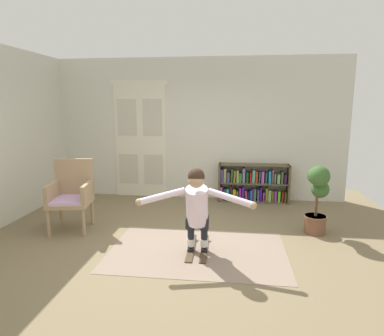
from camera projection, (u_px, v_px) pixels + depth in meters
The scene contains 9 objects.
ground_plane at pixel (179, 246), 4.70m from camera, with size 7.20×7.20×0.00m, color #7A694B.
back_wall at pixel (199, 129), 6.96m from camera, with size 6.00×0.10×2.90m, color beige.
double_door at pixel (140, 139), 7.10m from camera, with size 1.22×0.05×2.45m.
rug at pixel (198, 251), 4.53m from camera, with size 2.37×1.56×0.01m, color gray.
bookshelf at pixel (252, 185), 6.83m from camera, with size 1.43×0.30×0.77m.
wicker_chair at pixel (71, 193), 5.26m from camera, with size 0.69×0.69×1.10m.
potted_plant at pixel (317, 195), 5.06m from camera, with size 0.36×0.46×1.07m.
skis_pair at pixel (198, 249), 4.56m from camera, with size 0.29×0.77×0.07m.
person_skier at pixel (197, 205), 4.26m from camera, with size 1.46×0.57×1.12m.
Camera 1 is at (0.72, -4.36, 1.95)m, focal length 31.32 mm.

